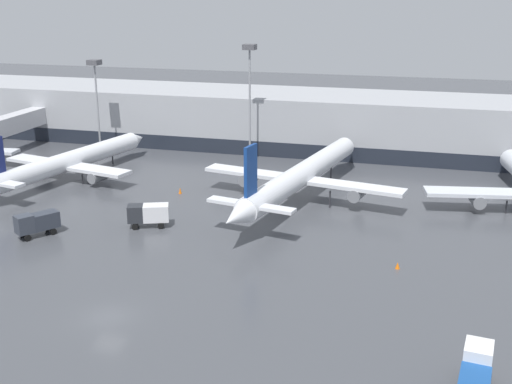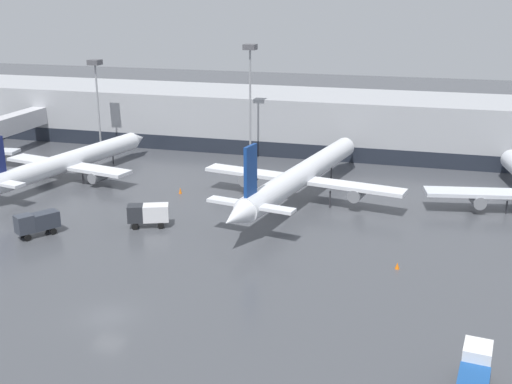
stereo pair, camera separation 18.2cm
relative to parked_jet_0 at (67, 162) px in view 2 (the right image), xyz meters
The scene contains 11 objects.
ground_plane 41.70m from the parked_jet_0, 54.54° to the right, with size 320.00×320.00×0.00m, color #424449.
terminal_building 36.89m from the parked_jet_0, 49.47° to the left, with size 160.00×31.80×9.00m.
parked_jet_0 is the anchor object (origin of this frame).
parked_jet_3 33.07m from the parked_jet_0, ahead, with size 26.06×38.81×10.09m.
service_truck_0 63.81m from the parked_jet_0, 35.14° to the right, with size 2.56×6.04×2.72m.
service_truck_1 21.42m from the parked_jet_0, 67.06° to the right, with size 3.79×4.68×2.63m.
service_truck_2 23.30m from the parked_jet_0, 36.82° to the right, with size 4.83×3.28×2.56m.
traffic_cone_0 17.58m from the parked_jet_0, ahead, with size 0.41×0.41×0.79m.
traffic_cone_2 49.54m from the parked_jet_0, 21.35° to the right, with size 0.44×0.44×0.64m.
apron_light_mast_0 18.19m from the parked_jet_0, 101.78° to the left, with size 1.80×1.80×14.90m.
apron_light_mast_2 29.49m from the parked_jet_0, 37.31° to the left, with size 1.80×1.80×17.69m.
Camera 2 is at (24.11, -41.39, 25.22)m, focal length 45.00 mm.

